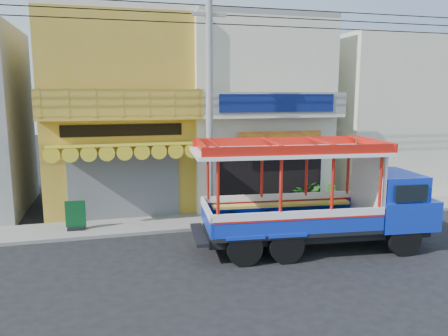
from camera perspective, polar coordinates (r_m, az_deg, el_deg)
The scene contains 12 objects.
ground at distance 13.69m, azimuth 5.53°, elevation -11.39°, with size 90.00×90.00×0.00m, color black.
sidewalk at distance 17.28m, azimuth 0.91°, elevation -6.63°, with size 30.00×2.00×0.12m, color slate.
shophouse_left at distance 19.95m, azimuth -13.46°, elevation 7.10°, with size 6.00×7.50×8.24m.
shophouse_right at distance 20.98m, azimuth 3.29°, elevation 7.46°, with size 6.00×6.75×8.24m.
party_pilaster at distance 17.20m, azimuth -3.06°, elevation 6.62°, with size 0.35×0.30×8.00m, color beige.
filler_building_right at distance 24.13m, azimuth 19.37°, elevation 6.49°, with size 6.00×6.00×7.60m, color beige.
utility_pole at distance 15.70m, azimuth -1.38°, elevation 10.11°, with size 28.00×0.26×9.00m.
songthaew_truck at distance 14.24m, azimuth 13.80°, elevation -3.70°, with size 7.68×3.10×3.50m.
green_sign at distance 16.46m, azimuth -18.80°, elevation -6.16°, with size 0.69×0.35×1.06m.
potted_plant_a at distance 18.90m, azimuth 10.27°, elevation -3.44°, with size 1.00×0.87×1.11m, color #23631C.
potted_plant_b at distance 19.21m, azimuth 13.97°, elevation -3.55°, with size 0.54×0.44×0.99m, color #23631C.
potted_plant_c at distance 18.79m, azimuth 11.94°, elevation -3.68°, with size 0.58×0.58×1.04m, color #23631C.
Camera 1 is at (-4.50, -11.97, 4.91)m, focal length 35.00 mm.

